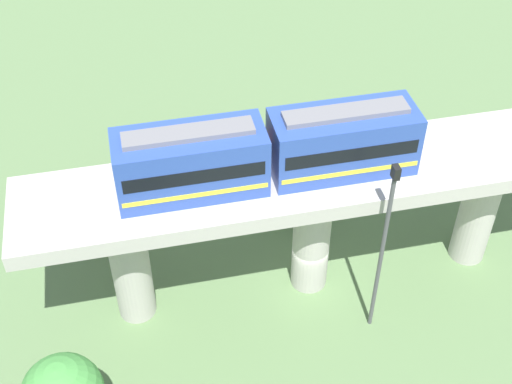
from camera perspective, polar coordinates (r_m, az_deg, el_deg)
ground_plane at (r=38.04m, az=4.26°, el=-7.14°), size 120.00×120.00×0.00m
viaduct at (r=33.89m, az=4.74°, el=-0.72°), size 5.20×28.00×7.69m
train at (r=31.16m, az=1.00°, el=3.30°), size 2.64×13.55×3.24m
parked_car_white at (r=41.44m, az=3.28°, el=-0.52°), size 2.18×4.35×1.76m
parked_car_red at (r=44.92m, az=-7.70°, el=3.05°), size 1.87×4.23×1.76m
parked_car_orange at (r=41.21m, az=-11.27°, el=-1.75°), size 2.59×4.47×1.76m
signal_post at (r=32.35m, az=10.28°, el=-4.26°), size 0.44×0.28×10.29m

